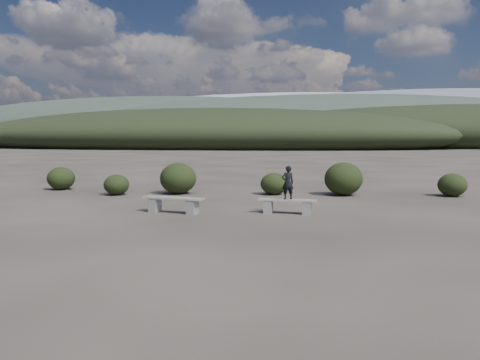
# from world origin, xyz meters

# --- Properties ---
(ground) EXTENTS (1200.00, 1200.00, 0.00)m
(ground) POSITION_xyz_m (0.00, 0.00, 0.00)
(ground) COLOR #2C2622
(ground) RESTS_ON ground
(bench_left) EXTENTS (2.03, 0.76, 0.50)m
(bench_left) POSITION_xyz_m (-1.57, 3.81, 0.30)
(bench_left) COLOR gray
(bench_left) RESTS_ON ground
(bench_right) EXTENTS (1.82, 0.48, 0.45)m
(bench_right) POSITION_xyz_m (1.94, 4.30, 0.27)
(bench_right) COLOR gray
(bench_right) RESTS_ON ground
(seated_person) EXTENTS (0.44, 0.37, 1.04)m
(seated_person) POSITION_xyz_m (1.95, 4.30, 0.97)
(seated_person) COLOR black
(seated_person) RESTS_ON bench_right
(shrub_a) EXTENTS (1.03, 1.03, 0.84)m
(shrub_a) POSITION_xyz_m (-5.35, 7.80, 0.42)
(shrub_a) COLOR black
(shrub_a) RESTS_ON ground
(shrub_b) EXTENTS (1.52, 1.52, 1.30)m
(shrub_b) POSITION_xyz_m (-2.97, 8.62, 0.65)
(shrub_b) COLOR black
(shrub_b) RESTS_ON ground
(shrub_c) EXTENTS (1.13, 1.13, 0.90)m
(shrub_c) POSITION_xyz_m (1.00, 9.07, 0.45)
(shrub_c) COLOR black
(shrub_c) RESTS_ON ground
(shrub_d) EXTENTS (1.54, 1.54, 1.35)m
(shrub_d) POSITION_xyz_m (3.80, 9.36, 0.67)
(shrub_d) COLOR black
(shrub_d) RESTS_ON ground
(shrub_e) EXTENTS (1.11, 1.11, 0.93)m
(shrub_e) POSITION_xyz_m (8.07, 9.77, 0.46)
(shrub_e) COLOR black
(shrub_e) RESTS_ON ground
(shrub_f) EXTENTS (1.22, 1.22, 1.03)m
(shrub_f) POSITION_xyz_m (-8.66, 9.16, 0.51)
(shrub_f) COLOR black
(shrub_f) RESTS_ON ground
(mountain_ridges) EXTENTS (500.00, 400.00, 56.00)m
(mountain_ridges) POSITION_xyz_m (-7.48, 339.06, 10.84)
(mountain_ridges) COLOR black
(mountain_ridges) RESTS_ON ground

